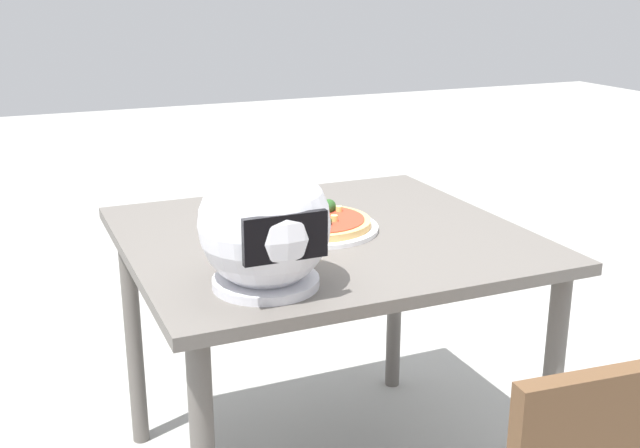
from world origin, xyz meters
TOP-DOWN VIEW (x-y plane):
  - dining_table at (0.00, 0.00)m, footprint 1.01×0.93m
  - pizza_plate at (0.01, -0.02)m, footprint 0.32×0.32m
  - pizza at (0.01, -0.03)m, footprint 0.28×0.28m
  - motorcycle_helmet at (0.26, 0.29)m, footprint 0.28×0.28m

SIDE VIEW (x-z plane):
  - dining_table at x=0.00m, z-range 0.28..1.03m
  - pizza_plate at x=0.01m, z-range 0.75..0.76m
  - pizza at x=0.01m, z-range 0.74..0.80m
  - motorcycle_helmet at x=0.26m, z-range 0.74..1.02m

